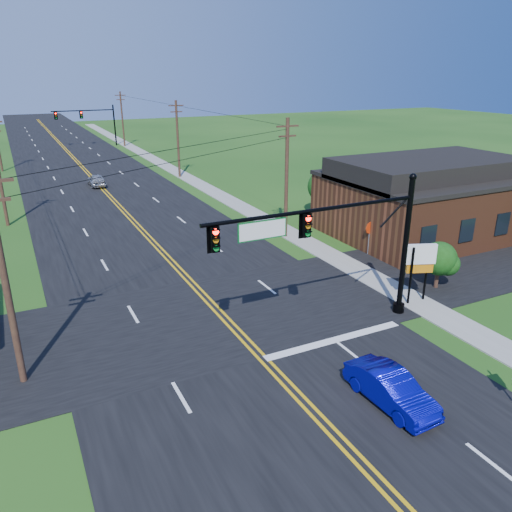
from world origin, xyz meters
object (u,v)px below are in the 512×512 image
signal_mast_far (88,119)px  stop_sign (370,231)px  signal_mast_main (334,240)px  blue_car (391,389)px

signal_mast_far → stop_sign: (8.56, -64.12, -2.81)m
signal_mast_far → stop_sign: signal_mast_far is taller
signal_mast_main → blue_car: size_ratio=2.77×
signal_mast_main → stop_sign: signal_mast_main is taller
signal_mast_main → blue_car: bearing=-101.8°
blue_car → stop_sign: bearing=51.7°
signal_mast_main → blue_car: signal_mast_main is taller
signal_mast_far → signal_mast_main: bearing=-90.1°
signal_mast_main → signal_mast_far: size_ratio=1.03×
signal_mast_main → stop_sign: (8.66, 7.88, -3.01)m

